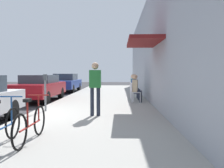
{
  "coord_description": "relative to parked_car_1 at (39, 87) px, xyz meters",
  "views": [
    {
      "loc": [
        3.11,
        -7.59,
        1.5
      ],
      "look_at": [
        2.72,
        4.51,
        0.92
      ],
      "focal_mm": 38.14,
      "sensor_mm": 36.0,
      "label": 1
    }
  ],
  "objects": [
    {
      "name": "seated_patron_1",
      "position": [
        4.98,
        -0.31,
        0.09
      ],
      "size": [
        0.45,
        0.38,
        1.29
      ],
      "color": "#232838",
      "rests_on": "sidewalk_slab"
    },
    {
      "name": "seated_patron_0",
      "position": [
        4.98,
        -1.27,
        0.09
      ],
      "size": [
        0.48,
        0.42,
        1.29
      ],
      "color": "#232838",
      "rests_on": "sidewalk_slab"
    },
    {
      "name": "seated_patron_2",
      "position": [
        4.98,
        0.58,
        0.09
      ],
      "size": [
        0.43,
        0.36,
        1.29
      ],
      "color": "#232838",
      "rests_on": "sidewalk_slab"
    },
    {
      "name": "cafe_chair_0",
      "position": [
        4.92,
        -1.26,
        -0.1
      ],
      "size": [
        0.52,
        0.52,
        0.87
      ],
      "color": "silver",
      "rests_on": "sidewalk_slab"
    },
    {
      "name": "ground_plane",
      "position": [
        1.1,
        -4.72,
        -0.72
      ],
      "size": [
        60.0,
        60.0,
        0.0
      ],
      "primitive_type": "plane",
      "color": "#2D2D30"
    },
    {
      "name": "building_facade",
      "position": [
        5.74,
        -2.72,
        1.93
      ],
      "size": [
        1.4,
        32.0,
        5.31
      ],
      "color": "#999EA8",
      "rests_on": "ground_plane"
    },
    {
      "name": "bicycle_1",
      "position": [
        2.44,
        -7.67,
        -0.24
      ],
      "size": [
        0.46,
        1.71,
        0.9
      ],
      "color": "black",
      "rests_on": "sidewalk_slab"
    },
    {
      "name": "sidewalk_slab",
      "position": [
        3.35,
        -2.72,
        -0.66
      ],
      "size": [
        4.5,
        32.0,
        0.12
      ],
      "primitive_type": "cube",
      "color": "#9E9B93",
      "rests_on": "ground_plane"
    },
    {
      "name": "cafe_chair_2",
      "position": [
        4.92,
        0.58,
        -0.1
      ],
      "size": [
        0.44,
        0.44,
        0.87
      ],
      "color": "silver",
      "rests_on": "sidewalk_slab"
    },
    {
      "name": "parked_car_1",
      "position": [
        0.0,
        0.0,
        0.0
      ],
      "size": [
        1.8,
        4.4,
        1.37
      ],
      "color": "maroon",
      "rests_on": "ground_plane"
    },
    {
      "name": "cafe_chair_1",
      "position": [
        4.92,
        -0.31,
        -0.1
      ],
      "size": [
        0.47,
        0.47,
        0.87
      ],
      "color": "silver",
      "rests_on": "sidewalk_slab"
    },
    {
      "name": "parking_meter",
      "position": [
        1.55,
        -3.92,
        0.16
      ],
      "size": [
        0.12,
        0.1,
        1.32
      ],
      "color": "slate",
      "rests_on": "sidewalk_slab"
    },
    {
      "name": "bicycle_0",
      "position": [
        1.99,
        -8.01,
        -0.24
      ],
      "size": [
        0.46,
        1.71,
        0.9
      ],
      "color": "black",
      "rests_on": "sidewalk_slab"
    },
    {
      "name": "parked_car_2",
      "position": [
        0.0,
        6.08,
        0.01
      ],
      "size": [
        1.8,
        4.4,
        1.41
      ],
      "color": "navy",
      "rests_on": "ground_plane"
    },
    {
      "name": "pedestrian_standing",
      "position": [
        3.43,
        -4.79,
        0.4
      ],
      "size": [
        0.36,
        0.22,
        1.7
      ],
      "color": "#232838",
      "rests_on": "sidewalk_slab"
    }
  ]
}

